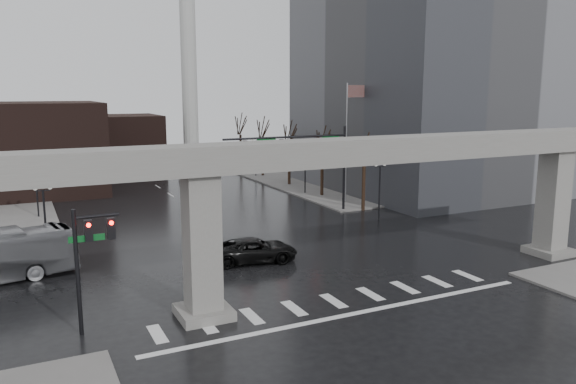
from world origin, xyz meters
The scene contains 23 objects.
ground centered at (0.00, 0.00, 0.00)m, with size 160.00×160.00×0.00m, color black.
sidewalk_ne centered at (26.00, 36.00, 0.07)m, with size 28.00×36.00×0.15m, color slate.
elevated_guideway centered at (1.26, 0.00, 6.88)m, with size 48.00×2.60×8.70m.
office_tower centered at (28.00, 26.00, 21.00)m, with size 22.00×26.00×42.00m, color slate.
building_far_left centered at (-14.00, 42.00, 5.00)m, with size 16.00×14.00×10.00m, color black.
building_far_mid centered at (-2.00, 52.00, 4.00)m, with size 10.00×10.00×8.00m, color black.
smokestack centered at (6.00, 46.00, 13.35)m, with size 3.60×3.60×30.00m.
signal_mast_arm centered at (8.99, 18.80, 5.83)m, with size 12.12×0.43×8.00m.
signal_left_pole centered at (-12.25, 0.50, 4.07)m, with size 2.30×0.30×6.00m.
flagpole_assembly centered at (15.29, 22.00, 7.53)m, with size 2.06×0.12×12.00m.
lamp_right_0 centered at (13.50, 14.00, 3.47)m, with size 1.22×0.32×5.11m.
lamp_right_1 centered at (13.50, 28.00, 3.47)m, with size 1.22×0.32×5.11m.
lamp_right_2 centered at (13.50, 42.00, 3.47)m, with size 1.22×0.32×5.11m.
lamp_left_0 centered at (-13.50, 14.00, 3.47)m, with size 1.22×0.32×5.11m.
lamp_left_1 centered at (-13.50, 28.00, 3.47)m, with size 1.22×0.32×5.11m.
lamp_left_2 centered at (-13.50, 42.00, 3.47)m, with size 1.22×0.32×5.11m.
tree_right_0 centered at (14.53, 18.02, 2.79)m, with size 1.09×1.58×7.50m.
tree_right_1 centered at (14.53, 26.02, 2.85)m, with size 1.09×1.61×7.67m.
tree_right_2 centered at (14.53, 34.02, 2.91)m, with size 1.10×1.63×7.85m.
tree_right_3 centered at (14.53, 42.02, 2.98)m, with size 1.11×1.66×8.02m.
tree_right_4 centered at (14.53, 50.02, 3.04)m, with size 1.12×1.69×8.19m.
pickup_truck centered at (-1.11, 7.48, 0.80)m, with size 2.64×5.74×1.59m, color black.
far_car centered at (-0.72, 22.96, 0.77)m, with size 1.81×4.50×1.53m, color black.
Camera 1 is at (-14.93, -25.93, 11.28)m, focal length 35.00 mm.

